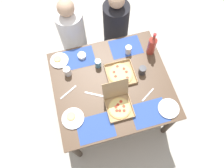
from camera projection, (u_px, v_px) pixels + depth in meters
ground_plane at (112, 106)px, 2.98m from camera, size 6.00×6.00×0.00m
dining_table at (112, 88)px, 2.40m from camera, size 1.24×1.12×0.75m
placemat_near_left at (96, 128)px, 2.10m from camera, size 0.36×0.26×0.00m
placemat_near_right at (150, 113)px, 2.16m from camera, size 0.36×0.26×0.00m
placemat_far_left at (78, 58)px, 2.43m from camera, size 0.36×0.26×0.00m
placemat_far_right at (126, 47)px, 2.49m from camera, size 0.36×0.26×0.00m
pizza_box_edge_far at (119, 104)px, 2.16m from camera, size 0.26×0.31×0.29m
pizza_box_center at (120, 74)px, 2.33m from camera, size 0.30×0.30×0.04m
plate_far_right at (73, 118)px, 2.13m from camera, size 0.22×0.22×0.03m
plate_near_right at (59, 60)px, 2.41m from camera, size 0.20×0.20×0.03m
plate_middle at (169, 109)px, 2.18m from camera, size 0.22×0.22×0.02m
soda_bottle at (152, 45)px, 2.35m from camera, size 0.09×0.09×0.32m
cup_spare at (142, 70)px, 2.31m from camera, size 0.08×0.08×0.10m
cup_dark at (128, 50)px, 2.41m from camera, size 0.07×0.07×0.11m
cup_clear_left at (67, 71)px, 2.30m from camera, size 0.08×0.08×0.11m
cup_red at (98, 64)px, 2.34m from camera, size 0.07×0.07×0.10m
condiment_bowl at (82, 56)px, 2.42m from camera, size 0.09×0.09×0.04m
fork_by_near_right at (148, 95)px, 2.24m from camera, size 0.17×0.12×0.00m
knife_by_near_left at (94, 94)px, 2.25m from camera, size 0.19×0.12×0.00m
knife_by_far_right at (68, 92)px, 2.26m from camera, size 0.19×0.12×0.00m
diner_left_seat at (74, 40)px, 2.78m from camera, size 0.32×0.32×1.20m
diner_right_seat at (116, 32)px, 2.86m from camera, size 0.32×0.32×1.17m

